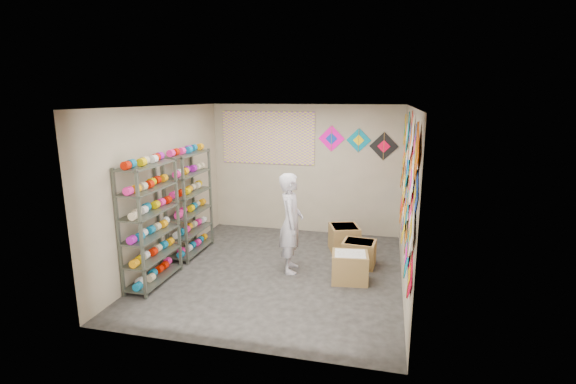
% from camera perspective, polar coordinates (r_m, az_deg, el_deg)
% --- Properties ---
extents(ground, '(4.50, 4.50, 0.00)m').
position_cam_1_polar(ground, '(7.08, -1.38, -10.80)').
color(ground, black).
extents(room_walls, '(4.50, 4.50, 4.50)m').
position_cam_1_polar(room_walls, '(6.59, -1.45, 2.40)').
color(room_walls, tan).
rests_on(room_walls, ground).
extents(shelf_rack_front, '(0.40, 1.10, 1.90)m').
position_cam_1_polar(shelf_rack_front, '(6.69, -18.30, -4.22)').
color(shelf_rack_front, '#4C5147').
rests_on(shelf_rack_front, ground).
extents(shelf_rack_back, '(0.40, 1.10, 1.90)m').
position_cam_1_polar(shelf_rack_back, '(7.78, -13.33, -1.56)').
color(shelf_rack_back, '#4C5147').
rests_on(shelf_rack_back, ground).
extents(string_spools, '(0.12, 2.36, 0.12)m').
position_cam_1_polar(string_spools, '(7.21, -15.67, -2.06)').
color(string_spools, '#FC218E').
rests_on(string_spools, ground).
extents(kite_wall_display, '(0.06, 4.25, 2.04)m').
position_cam_1_polar(kite_wall_display, '(6.40, 15.97, 1.45)').
color(kite_wall_display, '#E7002E').
rests_on(kite_wall_display, room_walls).
extents(back_wall_kites, '(1.61, 0.02, 0.69)m').
position_cam_1_polar(back_wall_kites, '(8.57, 9.66, 6.76)').
color(back_wall_kites, '#FF00A7').
rests_on(back_wall_kites, room_walls).
extents(poster, '(2.00, 0.01, 1.10)m').
position_cam_1_polar(poster, '(8.89, -2.77, 7.42)').
color(poster, purple).
rests_on(poster, room_walls).
extents(shopkeeper, '(0.74, 0.60, 1.66)m').
position_cam_1_polar(shopkeeper, '(6.84, 0.41, -4.26)').
color(shopkeeper, '#C0B4B0').
rests_on(shopkeeper, ground).
extents(carton_a, '(0.61, 0.52, 0.46)m').
position_cam_1_polar(carton_a, '(6.72, 8.44, -10.15)').
color(carton_a, brown).
rests_on(carton_a, ground).
extents(carton_b, '(0.58, 0.49, 0.44)m').
position_cam_1_polar(carton_b, '(7.33, 9.67, -8.28)').
color(carton_b, brown).
rests_on(carton_b, ground).
extents(carton_c, '(0.66, 0.69, 0.49)m').
position_cam_1_polar(carton_c, '(7.95, 7.68, -6.32)').
color(carton_c, brown).
rests_on(carton_c, ground).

